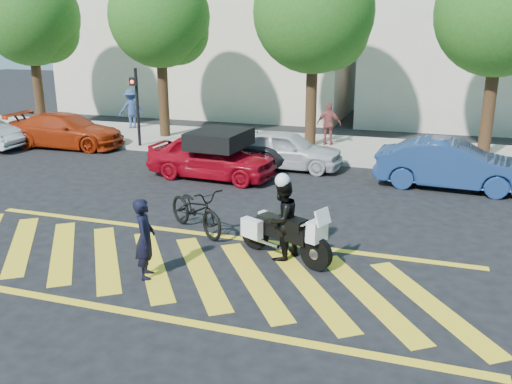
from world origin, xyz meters
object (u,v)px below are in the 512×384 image
(bicycle, at_px, (196,209))
(officer_moto, at_px, (282,220))
(parked_left, at_px, (67,130))
(parked_mid_left, at_px, (241,146))
(police_motorcycle, at_px, (283,233))
(parked_mid_right, at_px, (286,149))
(red_convertible, at_px, (212,156))
(officer_bike, at_px, (145,239))
(parked_right, at_px, (452,165))

(bicycle, bearing_deg, officer_moto, -76.30)
(bicycle, bearing_deg, parked_left, 85.38)
(bicycle, height_order, parked_mid_left, parked_mid_left)
(police_motorcycle, relative_size, parked_mid_right, 0.57)
(police_motorcycle, relative_size, officer_moto, 1.30)
(bicycle, bearing_deg, police_motorcycle, -75.82)
(bicycle, bearing_deg, red_convertible, 52.34)
(officer_bike, height_order, parked_right, officer_bike)
(parked_left, distance_m, parked_right, 14.86)
(red_convertible, xyz_separation_m, parked_left, (-7.46, 2.57, -0.02))
(parked_mid_left, bearing_deg, police_motorcycle, -151.55)
(bicycle, distance_m, police_motorcycle, 2.52)
(officer_moto, xyz_separation_m, parked_mid_left, (-3.70, 7.75, -0.23))
(bicycle, xyz_separation_m, parked_mid_left, (-1.35, 6.87, 0.06))
(officer_moto, relative_size, red_convertible, 0.41)
(police_motorcycle, distance_m, parked_left, 13.93)
(officer_bike, distance_m, bicycle, 2.58)
(red_convertible, relative_size, parked_mid_left, 0.94)
(officer_bike, bearing_deg, parked_mid_left, -14.03)
(officer_bike, relative_size, parked_left, 0.33)
(bicycle, bearing_deg, parked_right, -10.93)
(red_convertible, bearing_deg, parked_left, 74.88)
(police_motorcycle, distance_m, parked_right, 7.49)
(police_motorcycle, bearing_deg, officer_bike, -119.00)
(parked_mid_left, bearing_deg, parked_mid_right, -96.06)
(parked_mid_left, xyz_separation_m, parked_mid_right, (1.75, -0.27, 0.04))
(red_convertible, height_order, parked_mid_right, red_convertible)
(red_convertible, bearing_deg, parked_mid_left, -0.81)
(officer_bike, distance_m, red_convertible, 7.38)
(officer_bike, relative_size, parked_right, 0.36)
(bicycle, xyz_separation_m, police_motorcycle, (2.37, -0.86, 0.01))
(parked_left, xyz_separation_m, parked_mid_left, (7.64, -0.33, -0.07))
(bicycle, relative_size, parked_left, 0.45)
(bicycle, distance_m, parked_right, 8.20)
(red_convertible, distance_m, parked_mid_right, 2.76)
(parked_right, bearing_deg, parked_mid_right, 85.00)
(officer_moto, bearing_deg, parked_left, -101.32)
(bicycle, distance_m, officer_moto, 2.53)
(officer_bike, xyz_separation_m, parked_right, (5.70, 8.36, -0.06))
(red_convertible, bearing_deg, officer_moto, -140.96)
(police_motorcycle, xyz_separation_m, parked_left, (-11.36, 8.06, 0.12))
(parked_left, height_order, parked_right, parked_right)
(parked_left, bearing_deg, officer_moto, -128.91)
(parked_mid_right, xyz_separation_m, parked_right, (5.40, -0.80, 0.06))
(parked_left, bearing_deg, parked_right, -98.88)
(parked_mid_left, relative_size, parked_mid_right, 1.14)
(parked_mid_right, bearing_deg, officer_moto, -164.82)
(police_motorcycle, height_order, officer_moto, officer_moto)
(officer_moto, bearing_deg, parked_mid_right, -141.25)
(officer_bike, bearing_deg, parked_mid_right, -24.63)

